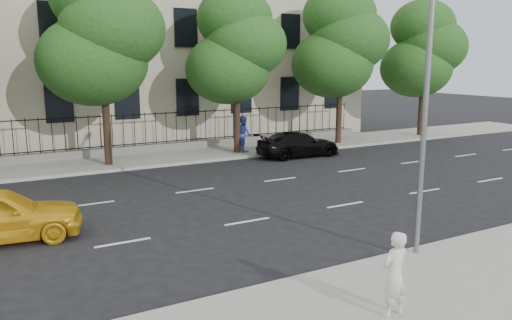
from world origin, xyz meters
The scene contains 13 objects.
ground centered at (0.00, 0.00, 0.00)m, with size 120.00×120.00×0.00m, color black.
near_sidewalk centered at (0.00, -4.00, 0.07)m, with size 60.00×4.00×0.15m, color gray.
far_sidewalk centered at (0.00, 14.00, 0.07)m, with size 60.00×4.00×0.15m, color gray.
lane_markings centered at (0.00, 4.75, 0.01)m, with size 49.60×4.62×0.01m, color silver, non-canonical shape.
iron_fence centered at (0.00, 15.70, 0.65)m, with size 30.00×0.50×2.20m.
street_light centered at (2.50, -1.77, 5.15)m, with size 0.25×3.32×8.05m.
tree_c centered at (-1.96, 13.36, 6.41)m, with size 5.89×5.50×9.80m.
tree_d centered at (5.04, 13.36, 5.84)m, with size 5.34×4.94×8.84m.
tree_e centered at (12.04, 13.36, 6.20)m, with size 5.71×5.31×9.46m.
tree_f centered at (19.04, 13.36, 5.88)m, with size 5.52×5.12×9.01m.
black_sedan centered at (7.69, 11.15, 0.68)m, with size 1.91×4.69×1.36m, color black.
woman_near centered at (-0.43, -4.48, 1.01)m, with size 0.63×0.41×1.73m, color silver.
pedestrian_far centered at (5.41, 13.23, 1.14)m, with size 0.97×0.75×1.99m, color navy.
Camera 1 is at (-7.15, -11.14, 5.06)m, focal length 35.00 mm.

